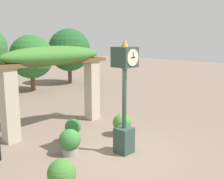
{
  "coord_description": "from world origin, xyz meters",
  "views": [
    {
      "loc": [
        -5.89,
        -5.33,
        3.46
      ],
      "look_at": [
        0.11,
        0.41,
        1.87
      ],
      "focal_mm": 45.0,
      "sensor_mm": 36.0,
      "label": 1
    }
  ],
  "objects": [
    {
      "name": "potted_plant_near_right",
      "position": [
        -2.57,
        -0.63,
        0.47
      ],
      "size": [
        0.64,
        0.64,
        0.83
      ],
      "color": "brown",
      "rests_on": "ground"
    },
    {
      "name": "pergola",
      "position": [
        0.0,
        3.19,
        2.38
      ],
      "size": [
        4.68,
        1.06,
        3.11
      ],
      "color": "#BCB299",
      "rests_on": "ground"
    },
    {
      "name": "pedestal_clock",
      "position": [
        0.11,
        -0.09,
        1.76
      ],
      "size": [
        0.57,
        0.62,
        3.4
      ],
      "color": "#2D473D",
      "rests_on": "ground"
    },
    {
      "name": "potted_plant_near_left",
      "position": [
        -0.43,
        1.67,
        0.44
      ],
      "size": [
        0.53,
        0.53,
        0.79
      ],
      "color": "#9E563D",
      "rests_on": "ground"
    },
    {
      "name": "potted_plant_far_right",
      "position": [
        1.18,
        0.95,
        0.41
      ],
      "size": [
        0.66,
        0.66,
        0.78
      ],
      "color": "brown",
      "rests_on": "ground"
    },
    {
      "name": "potted_plant_far_left",
      "position": [
        -1.11,
        0.97,
        0.4
      ],
      "size": [
        0.65,
        0.65,
        0.78
      ],
      "color": "gray",
      "rests_on": "ground"
    },
    {
      "name": "ground_plane",
      "position": [
        0.0,
        0.0,
        0.0
      ],
      "size": [
        60.0,
        60.0,
        0.0
      ],
      "primitive_type": "plane",
      "color": "#7F6B5B"
    }
  ]
}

